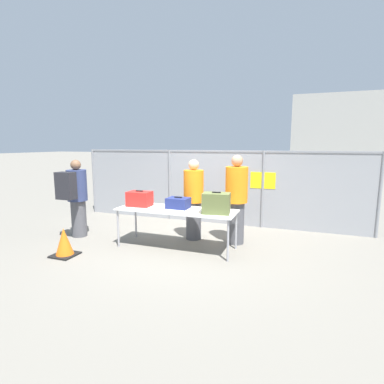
% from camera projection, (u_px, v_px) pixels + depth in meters
% --- Properties ---
extents(ground_plane, '(120.00, 120.00, 0.00)m').
position_uv_depth(ground_plane, '(187.00, 246.00, 6.13)').
color(ground_plane, slate).
extents(fence_section, '(7.57, 0.07, 1.90)m').
position_uv_depth(fence_section, '(214.00, 185.00, 7.75)').
color(fence_section, gray).
rests_on(fence_section, ground_plane).
extents(inspection_table, '(2.37, 0.81, 0.79)m').
position_uv_depth(inspection_table, '(176.00, 212.00, 5.89)').
color(inspection_table, silver).
rests_on(inspection_table, ground_plane).
extents(suitcase_red, '(0.49, 0.35, 0.33)m').
position_uv_depth(suitcase_red, '(140.00, 199.00, 6.17)').
color(suitcase_red, red).
rests_on(suitcase_red, inspection_table).
extents(suitcase_navy, '(0.44, 0.34, 0.23)m').
position_uv_depth(suitcase_navy, '(178.00, 203.00, 5.97)').
color(suitcase_navy, navy).
rests_on(suitcase_navy, inspection_table).
extents(suitcase_olive, '(0.54, 0.39, 0.41)m').
position_uv_depth(suitcase_olive, '(216.00, 203.00, 5.51)').
color(suitcase_olive, '#566033').
rests_on(suitcase_olive, inspection_table).
extents(traveler_hooded, '(0.43, 0.66, 1.72)m').
position_uv_depth(traveler_hooded, '(76.00, 195.00, 6.57)').
color(traveler_hooded, '#4C4C51').
rests_on(traveler_hooded, ground_plane).
extents(security_worker_near, '(0.43, 0.43, 1.73)m').
position_uv_depth(security_worker_near, '(194.00, 199.00, 6.44)').
color(security_worker_near, '#4C4C51').
rests_on(security_worker_near, ground_plane).
extents(security_worker_far, '(0.46, 0.46, 1.84)m').
position_uv_depth(security_worker_far, '(236.00, 198.00, 6.15)').
color(security_worker_far, '#4C4C51').
rests_on(security_worker_far, ground_plane).
extents(utility_trailer, '(3.44, 2.02, 0.71)m').
position_uv_depth(utility_trailer, '(249.00, 199.00, 9.00)').
color(utility_trailer, white).
rests_on(utility_trailer, ground_plane).
extents(distant_hangar, '(13.79, 11.56, 7.27)m').
position_uv_depth(distant_hangar, '(354.00, 130.00, 35.44)').
color(distant_hangar, '#999993').
rests_on(distant_hangar, ground_plane).
extents(traffic_cone, '(0.43, 0.43, 0.53)m').
position_uv_depth(traffic_cone, '(64.00, 243.00, 5.54)').
color(traffic_cone, black).
rests_on(traffic_cone, ground_plane).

